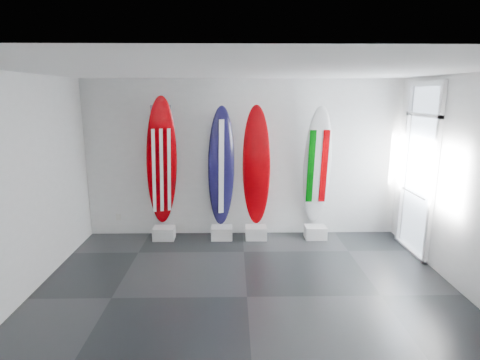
{
  "coord_description": "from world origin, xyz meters",
  "views": [
    {
      "loc": [
        -0.18,
        -4.8,
        2.72
      ],
      "look_at": [
        -0.07,
        1.4,
        1.33
      ],
      "focal_mm": 28.83,
      "sensor_mm": 36.0,
      "label": 1
    }
  ],
  "objects_px": {
    "surfboard_usa": "(162,163)",
    "surfboard_navy": "(221,167)",
    "surfboard_swiss": "(256,167)",
    "surfboard_italy": "(317,167)"
  },
  "relations": [
    {
      "from": "surfboard_usa",
      "to": "surfboard_navy",
      "type": "xyz_separation_m",
      "value": [
        1.11,
        0.0,
        -0.09
      ]
    },
    {
      "from": "surfboard_navy",
      "to": "surfboard_italy",
      "type": "height_order",
      "value": "surfboard_italy"
    },
    {
      "from": "surfboard_usa",
      "to": "surfboard_italy",
      "type": "height_order",
      "value": "surfboard_usa"
    },
    {
      "from": "surfboard_swiss",
      "to": "surfboard_italy",
      "type": "xyz_separation_m",
      "value": [
        1.14,
        0.0,
        -0.01
      ]
    },
    {
      "from": "surfboard_navy",
      "to": "surfboard_swiss",
      "type": "height_order",
      "value": "surfboard_swiss"
    },
    {
      "from": "surfboard_usa",
      "to": "surfboard_swiss",
      "type": "xyz_separation_m",
      "value": [
        1.76,
        0.0,
        -0.08
      ]
    },
    {
      "from": "surfboard_swiss",
      "to": "surfboard_usa",
      "type": "bearing_deg",
      "value": -172.5
    },
    {
      "from": "surfboard_italy",
      "to": "surfboard_swiss",
      "type": "bearing_deg",
      "value": -179.98
    },
    {
      "from": "surfboard_swiss",
      "to": "surfboard_italy",
      "type": "distance_m",
      "value": 1.14
    },
    {
      "from": "surfboard_navy",
      "to": "surfboard_italy",
      "type": "xyz_separation_m",
      "value": [
        1.8,
        0.0,
        0.0
      ]
    }
  ]
}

